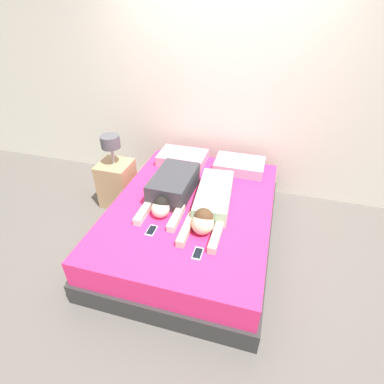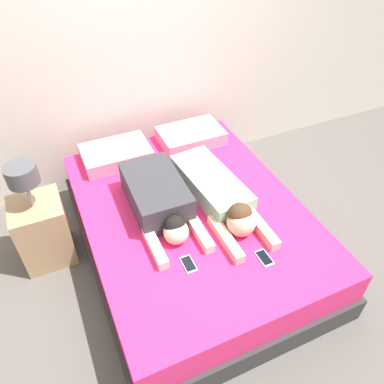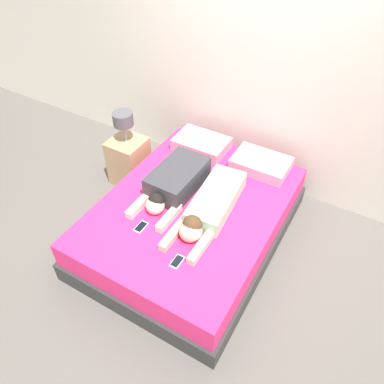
{
  "view_description": "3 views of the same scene",
  "coord_description": "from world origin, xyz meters",
  "px_view_note": "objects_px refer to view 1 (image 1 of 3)",
  "views": [
    {
      "loc": [
        0.66,
        -2.31,
        2.28
      ],
      "look_at": [
        0.0,
        0.0,
        0.62
      ],
      "focal_mm": 28.0,
      "sensor_mm": 36.0,
      "label": 1
    },
    {
      "loc": [
        -0.83,
        -1.85,
        2.41
      ],
      "look_at": [
        0.0,
        0.0,
        0.62
      ],
      "focal_mm": 35.0,
      "sensor_mm": 36.0,
      "label": 2
    },
    {
      "loc": [
        1.25,
        -2.15,
        2.94
      ],
      "look_at": [
        0.0,
        0.0,
        0.62
      ],
      "focal_mm": 35.0,
      "sensor_mm": 36.0,
      "label": 3
    }
  ],
  "objects_px": {
    "pillow_head_right": "(239,165)",
    "person_right": "(211,203)",
    "pillow_head_left": "(183,158)",
    "cell_phone_right": "(198,253)",
    "nightstand": "(117,180)",
    "bed": "(192,223)",
    "cell_phone_left": "(151,230)",
    "person_left": "(172,188)"
  },
  "relations": [
    {
      "from": "bed",
      "to": "cell_phone_left",
      "type": "xyz_separation_m",
      "value": [
        -0.24,
        -0.48,
        0.25
      ]
    },
    {
      "from": "pillow_head_left",
      "to": "nightstand",
      "type": "distance_m",
      "value": 0.85
    },
    {
      "from": "pillow_head_right",
      "to": "person_right",
      "type": "relative_size",
      "value": 0.52
    },
    {
      "from": "bed",
      "to": "pillow_head_right",
      "type": "xyz_separation_m",
      "value": [
        0.35,
        0.81,
        0.3
      ]
    },
    {
      "from": "pillow_head_left",
      "to": "cell_phone_right",
      "type": "relative_size",
      "value": 4.13
    },
    {
      "from": "pillow_head_right",
      "to": "person_left",
      "type": "relative_size",
      "value": 0.63
    },
    {
      "from": "person_right",
      "to": "nightstand",
      "type": "xyz_separation_m",
      "value": [
        -1.28,
        0.46,
        -0.24
      ]
    },
    {
      "from": "pillow_head_right",
      "to": "cell_phone_left",
      "type": "xyz_separation_m",
      "value": [
        -0.59,
        -1.29,
        -0.06
      ]
    },
    {
      "from": "pillow_head_left",
      "to": "person_right",
      "type": "height_order",
      "value": "person_right"
    },
    {
      "from": "bed",
      "to": "pillow_head_right",
      "type": "bearing_deg",
      "value": 66.58
    },
    {
      "from": "person_left",
      "to": "cell_phone_left",
      "type": "distance_m",
      "value": 0.55
    },
    {
      "from": "pillow_head_right",
      "to": "cell_phone_left",
      "type": "relative_size",
      "value": 4.13
    },
    {
      "from": "person_left",
      "to": "nightstand",
      "type": "relative_size",
      "value": 1.0
    },
    {
      "from": "person_right",
      "to": "nightstand",
      "type": "distance_m",
      "value": 1.38
    },
    {
      "from": "cell_phone_right",
      "to": "nightstand",
      "type": "relative_size",
      "value": 0.15
    },
    {
      "from": "pillow_head_left",
      "to": "nightstand",
      "type": "height_order",
      "value": "nightstand"
    },
    {
      "from": "bed",
      "to": "cell_phone_left",
      "type": "distance_m",
      "value": 0.59
    },
    {
      "from": "pillow_head_right",
      "to": "cell_phone_left",
      "type": "height_order",
      "value": "pillow_head_right"
    },
    {
      "from": "bed",
      "to": "cell_phone_right",
      "type": "xyz_separation_m",
      "value": [
        0.23,
        -0.64,
        0.25
      ]
    },
    {
      "from": "pillow_head_left",
      "to": "person_left",
      "type": "xyz_separation_m",
      "value": [
        0.12,
        -0.75,
        0.05
      ]
    },
    {
      "from": "pillow_head_left",
      "to": "person_right",
      "type": "distance_m",
      "value": 1.02
    },
    {
      "from": "person_right",
      "to": "nightstand",
      "type": "bearing_deg",
      "value": 160.35
    },
    {
      "from": "bed",
      "to": "cell_phone_right",
      "type": "relative_size",
      "value": 15.45
    },
    {
      "from": "cell_phone_right",
      "to": "bed",
      "type": "bearing_deg",
      "value": 109.92
    },
    {
      "from": "person_right",
      "to": "cell_phone_right",
      "type": "relative_size",
      "value": 8.02
    },
    {
      "from": "bed",
      "to": "pillow_head_left",
      "type": "distance_m",
      "value": 0.93
    },
    {
      "from": "pillow_head_right",
      "to": "person_left",
      "type": "height_order",
      "value": "person_left"
    },
    {
      "from": "person_right",
      "to": "person_left",
      "type": "bearing_deg",
      "value": 166.02
    },
    {
      "from": "pillow_head_right",
      "to": "pillow_head_left",
      "type": "bearing_deg",
      "value": 180.0
    },
    {
      "from": "cell_phone_left",
      "to": "nightstand",
      "type": "relative_size",
      "value": 0.15
    },
    {
      "from": "person_left",
      "to": "person_right",
      "type": "xyz_separation_m",
      "value": [
        0.43,
        -0.11,
        -0.03
      ]
    },
    {
      "from": "bed",
      "to": "person_right",
      "type": "relative_size",
      "value": 1.93
    },
    {
      "from": "cell_phone_right",
      "to": "nightstand",
      "type": "xyz_separation_m",
      "value": [
        -1.3,
        1.05,
        -0.16
      ]
    },
    {
      "from": "pillow_head_right",
      "to": "cell_phone_right",
      "type": "distance_m",
      "value": 1.45
    },
    {
      "from": "pillow_head_left",
      "to": "nightstand",
      "type": "relative_size",
      "value": 0.63
    },
    {
      "from": "cell_phone_left",
      "to": "cell_phone_right",
      "type": "xyz_separation_m",
      "value": [
        0.47,
        -0.16,
        0.0
      ]
    },
    {
      "from": "bed",
      "to": "nightstand",
      "type": "bearing_deg",
      "value": 159.11
    },
    {
      "from": "bed",
      "to": "pillow_head_right",
      "type": "height_order",
      "value": "pillow_head_right"
    },
    {
      "from": "person_right",
      "to": "cell_phone_right",
      "type": "bearing_deg",
      "value": -87.2
    },
    {
      "from": "person_left",
      "to": "person_right",
      "type": "distance_m",
      "value": 0.45
    },
    {
      "from": "person_left",
      "to": "person_right",
      "type": "relative_size",
      "value": 0.82
    },
    {
      "from": "bed",
      "to": "nightstand",
      "type": "distance_m",
      "value": 1.15
    }
  ]
}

